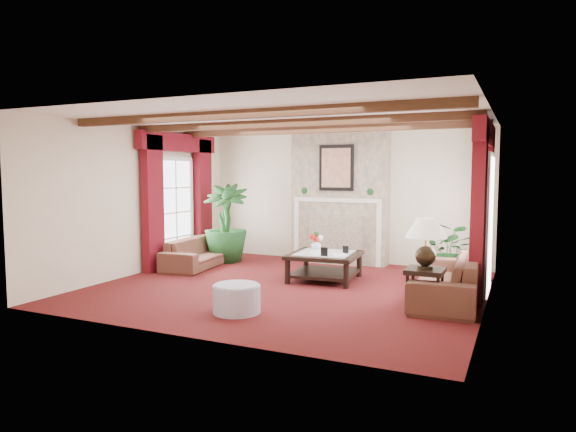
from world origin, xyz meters
The scene contains 23 objects.
floor centered at (0.00, 0.00, 0.00)m, with size 6.00×6.00×0.00m, color #3F0D0B.
ceiling centered at (0.00, 0.00, 2.70)m, with size 6.00×6.00×0.00m, color white.
back_wall centered at (0.00, 2.75, 1.35)m, with size 6.00×0.02×2.70m, color beige.
left_wall centered at (-3.00, 0.00, 1.35)m, with size 0.02×5.50×2.70m, color beige.
right_wall centered at (3.00, 0.00, 1.35)m, with size 0.02×5.50×2.70m, color beige.
ceiling_beams centered at (0.00, 0.00, 2.64)m, with size 6.00×3.00×0.12m, color #361F11, non-canonical shape.
fireplace centered at (0.00, 2.55, 2.70)m, with size 2.00×0.52×2.70m, color tan, non-canonical shape.
french_door_left centered at (-2.97, 1.00, 2.13)m, with size 0.10×1.10×2.16m, color white, non-canonical shape.
french_door_right centered at (2.97, 1.00, 2.13)m, with size 0.10×1.10×2.16m, color white, non-canonical shape.
curtains_left centered at (-2.86, 1.00, 2.55)m, with size 0.20×2.40×2.55m, color #530B15, non-canonical shape.
curtains_right centered at (2.86, 1.00, 2.55)m, with size 0.20×2.40×2.55m, color #530B15, non-canonical shape.
sofa_left centered at (-2.37, 0.96, 0.38)m, with size 0.77×1.97×0.75m, color #3B1016.
sofa_right centered at (2.45, 0.22, 0.44)m, with size 0.78×2.26×0.87m, color #3B1016.
potted_palm centered at (-2.18, 1.64, 0.45)m, with size 1.40×1.83×0.91m, color black.
small_plant centered at (2.31, 1.76, 0.39)m, with size 1.12×1.19×0.77m, color black.
coffee_table centered at (0.34, 0.78, 0.24)m, with size 1.15×1.15×0.47m, color black, non-canonical shape.
side_table centered at (2.26, -0.51, 0.29)m, with size 0.49×0.49×0.58m, color black, non-canonical shape.
ottoman centered at (0.00, -1.64, 0.18)m, with size 0.63×0.63×0.37m, color #B2AAC1.
table_lamp centered at (2.26, -0.51, 0.93)m, with size 0.55×0.55×0.70m, color black, non-canonical shape.
flower_vase centered at (0.05, 1.13, 0.56)m, with size 0.19×0.19×0.18m, color silver.
book centered at (0.57, 0.56, 0.63)m, with size 0.20×0.15×0.31m, color black.
photo_frame_a centered at (0.46, 0.44, 0.55)m, with size 0.12×0.02×0.16m, color black, non-canonical shape.
photo_frame_b centered at (0.69, 0.87, 0.54)m, with size 0.10×0.02×0.14m, color black, non-canonical shape.
Camera 1 is at (3.42, -7.44, 1.88)m, focal length 32.00 mm.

